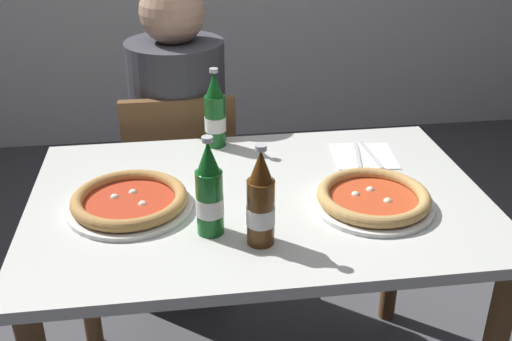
{
  "coord_description": "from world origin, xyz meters",
  "views": [
    {
      "loc": [
        -0.2,
        -1.39,
        1.53
      ],
      "look_at": [
        0.0,
        0.05,
        0.8
      ],
      "focal_mm": 42.69,
      "sensor_mm": 36.0,
      "label": 1
    }
  ],
  "objects_px": {
    "pizza_margherita_near": "(373,198)",
    "beer_bottle_left": "(215,114)",
    "beer_bottle_right": "(261,203)",
    "chair_behind_table": "(182,183)",
    "beer_bottle_center": "(209,194)",
    "dining_table_main": "(259,232)",
    "pizza_marinara_far": "(130,201)",
    "napkin_with_cutlery": "(364,156)",
    "diner_seated": "(181,153)"
  },
  "relations": [
    {
      "from": "pizza_marinara_far",
      "to": "beer_bottle_center",
      "type": "relative_size",
      "value": 1.29
    },
    {
      "from": "dining_table_main",
      "to": "diner_seated",
      "type": "distance_m",
      "value": 0.69
    },
    {
      "from": "pizza_margherita_near",
      "to": "beer_bottle_left",
      "type": "height_order",
      "value": "beer_bottle_left"
    },
    {
      "from": "pizza_marinara_far",
      "to": "beer_bottle_center",
      "type": "height_order",
      "value": "beer_bottle_center"
    },
    {
      "from": "pizza_marinara_far",
      "to": "pizza_margherita_near",
      "type": "bearing_deg",
      "value": -6.63
    },
    {
      "from": "pizza_margherita_near",
      "to": "beer_bottle_left",
      "type": "bearing_deg",
      "value": 130.22
    },
    {
      "from": "dining_table_main",
      "to": "beer_bottle_right",
      "type": "relative_size",
      "value": 4.86
    },
    {
      "from": "beer_bottle_left",
      "to": "napkin_with_cutlery",
      "type": "distance_m",
      "value": 0.47
    },
    {
      "from": "pizza_margherita_near",
      "to": "beer_bottle_left",
      "type": "distance_m",
      "value": 0.58
    },
    {
      "from": "chair_behind_table",
      "to": "beer_bottle_left",
      "type": "xyz_separation_m",
      "value": [
        0.11,
        -0.27,
        0.37
      ]
    },
    {
      "from": "beer_bottle_center",
      "to": "chair_behind_table",
      "type": "bearing_deg",
      "value": 94.34
    },
    {
      "from": "chair_behind_table",
      "to": "pizza_marinara_far",
      "type": "bearing_deg",
      "value": 78.76
    },
    {
      "from": "beer_bottle_left",
      "to": "napkin_with_cutlery",
      "type": "xyz_separation_m",
      "value": [
        0.43,
        -0.15,
        -0.1
      ]
    },
    {
      "from": "chair_behind_table",
      "to": "beer_bottle_right",
      "type": "xyz_separation_m",
      "value": [
        0.17,
        -0.83,
        0.37
      ]
    },
    {
      "from": "chair_behind_table",
      "to": "pizza_margherita_near",
      "type": "xyz_separation_m",
      "value": [
        0.48,
        -0.7,
        0.29
      ]
    },
    {
      "from": "diner_seated",
      "to": "napkin_with_cutlery",
      "type": "xyz_separation_m",
      "value": [
        0.54,
        -0.47,
        0.17
      ]
    },
    {
      "from": "dining_table_main",
      "to": "chair_behind_table",
      "type": "height_order",
      "value": "chair_behind_table"
    },
    {
      "from": "chair_behind_table",
      "to": "pizza_marinara_far",
      "type": "xyz_separation_m",
      "value": [
        -0.14,
        -0.63,
        0.29
      ]
    },
    {
      "from": "beer_bottle_right",
      "to": "napkin_with_cutlery",
      "type": "height_order",
      "value": "beer_bottle_right"
    },
    {
      "from": "dining_table_main",
      "to": "napkin_with_cutlery",
      "type": "xyz_separation_m",
      "value": [
        0.35,
        0.19,
        0.12
      ]
    },
    {
      "from": "chair_behind_table",
      "to": "beer_bottle_center",
      "type": "distance_m",
      "value": 0.86
    },
    {
      "from": "napkin_with_cutlery",
      "to": "beer_bottle_right",
      "type": "bearing_deg",
      "value": -132.21
    },
    {
      "from": "pizza_margherita_near",
      "to": "beer_bottle_center",
      "type": "relative_size",
      "value": 1.27
    },
    {
      "from": "dining_table_main",
      "to": "chair_behind_table",
      "type": "bearing_deg",
      "value": 107.86
    },
    {
      "from": "beer_bottle_center",
      "to": "pizza_marinara_far",
      "type": "bearing_deg",
      "value": 144.55
    },
    {
      "from": "pizza_margherita_near",
      "to": "beer_bottle_center",
      "type": "height_order",
      "value": "beer_bottle_center"
    },
    {
      "from": "diner_seated",
      "to": "napkin_with_cutlery",
      "type": "distance_m",
      "value": 0.74
    },
    {
      "from": "pizza_margherita_near",
      "to": "beer_bottle_left",
      "type": "xyz_separation_m",
      "value": [
        -0.37,
        0.44,
        0.08
      ]
    },
    {
      "from": "chair_behind_table",
      "to": "beer_bottle_left",
      "type": "bearing_deg",
      "value": 113.72
    },
    {
      "from": "diner_seated",
      "to": "beer_bottle_left",
      "type": "bearing_deg",
      "value": -70.85
    },
    {
      "from": "chair_behind_table",
      "to": "pizza_marinara_far",
      "type": "relative_size",
      "value": 2.66
    },
    {
      "from": "beer_bottle_right",
      "to": "beer_bottle_left",
      "type": "bearing_deg",
      "value": 95.91
    },
    {
      "from": "beer_bottle_left",
      "to": "beer_bottle_right",
      "type": "distance_m",
      "value": 0.57
    },
    {
      "from": "diner_seated",
      "to": "beer_bottle_right",
      "type": "height_order",
      "value": "diner_seated"
    },
    {
      "from": "pizza_marinara_far",
      "to": "dining_table_main",
      "type": "bearing_deg",
      "value": 3.43
    },
    {
      "from": "dining_table_main",
      "to": "pizza_margherita_near",
      "type": "height_order",
      "value": "pizza_margherita_near"
    },
    {
      "from": "pizza_margherita_near",
      "to": "pizza_marinara_far",
      "type": "distance_m",
      "value": 0.62
    },
    {
      "from": "dining_table_main",
      "to": "beer_bottle_right",
      "type": "distance_m",
      "value": 0.31
    },
    {
      "from": "pizza_margherita_near",
      "to": "beer_bottle_right",
      "type": "distance_m",
      "value": 0.35
    },
    {
      "from": "beer_bottle_right",
      "to": "napkin_with_cutlery",
      "type": "distance_m",
      "value": 0.57
    },
    {
      "from": "beer_bottle_left",
      "to": "dining_table_main",
      "type": "bearing_deg",
      "value": -76.07
    },
    {
      "from": "beer_bottle_center",
      "to": "napkin_with_cutlery",
      "type": "distance_m",
      "value": 0.61
    },
    {
      "from": "pizza_marinara_far",
      "to": "beer_bottle_right",
      "type": "bearing_deg",
      "value": -33.01
    },
    {
      "from": "diner_seated",
      "to": "napkin_with_cutlery",
      "type": "bearing_deg",
      "value": -40.56
    },
    {
      "from": "beer_bottle_center",
      "to": "beer_bottle_right",
      "type": "xyz_separation_m",
      "value": [
        0.11,
        -0.06,
        0.0
      ]
    },
    {
      "from": "chair_behind_table",
      "to": "beer_bottle_center",
      "type": "relative_size",
      "value": 3.44
    },
    {
      "from": "pizza_margherita_near",
      "to": "napkin_with_cutlery",
      "type": "relative_size",
      "value": 1.58
    },
    {
      "from": "chair_behind_table",
      "to": "beer_bottle_center",
      "type": "xyz_separation_m",
      "value": [
        0.06,
        -0.77,
        0.37
      ]
    },
    {
      "from": "diner_seated",
      "to": "beer_bottle_center",
      "type": "height_order",
      "value": "diner_seated"
    },
    {
      "from": "beer_bottle_center",
      "to": "napkin_with_cutlery",
      "type": "xyz_separation_m",
      "value": [
        0.49,
        0.35,
        -0.1
      ]
    }
  ]
}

